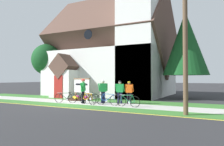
{
  "coord_description": "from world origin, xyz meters",
  "views": [
    {
      "loc": [
        9.82,
        -12.22,
        1.85
      ],
      "look_at": [
        2.02,
        2.54,
        2.24
      ],
      "focal_mm": 34.97,
      "sensor_mm": 36.0,
      "label": 1
    }
  ],
  "objects": [
    {
      "name": "cyclist_in_blue_jersey",
      "position": [
        1.75,
        1.64,
        1.01
      ],
      "size": [
        0.62,
        0.43,
        1.71
      ],
      "color": "#191E38",
      "rests_on": "ground"
    },
    {
      "name": "bicycle_white",
      "position": [
        -0.92,
        0.66,
        0.37
      ],
      "size": [
        1.7,
        0.57,
        0.81
      ],
      "color": "black",
      "rests_on": "ground"
    },
    {
      "name": "church_building",
      "position": [
        -1.21,
        9.13,
        4.8
      ],
      "size": [
        12.71,
        11.32,
        14.03
      ],
      "color": "white",
      "rests_on": "ground"
    },
    {
      "name": "curb_paint_stripe",
      "position": [
        -1.71,
        -1.51,
        0.0
      ],
      "size": [
        28.0,
        0.16,
        0.01
      ],
      "primitive_type": "cube",
      "color": "yellow",
      "rests_on": "ground"
    },
    {
      "name": "utility_pole",
      "position": [
        7.88,
        -0.83,
        4.93
      ],
      "size": [
        3.12,
        0.28,
        8.9
      ],
      "color": "brown",
      "rests_on": "ground"
    },
    {
      "name": "grass_verge",
      "position": [
        -1.71,
        -0.58,
        0.0
      ],
      "size": [
        32.0,
        1.57,
        0.01
      ],
      "primitive_type": "cube",
      "color": "#38722D",
      "rests_on": "ground"
    },
    {
      "name": "bicycle_silver",
      "position": [
        2.57,
        0.84,
        0.38
      ],
      "size": [
        1.81,
        0.08,
        0.84
      ],
      "color": "black",
      "rests_on": "ground"
    },
    {
      "name": "cyclist_in_orange_jersey",
      "position": [
        3.58,
        2.21,
        0.94
      ],
      "size": [
        0.65,
        0.29,
        1.62
      ],
      "color": "black",
      "rests_on": "ground"
    },
    {
      "name": "bicycle_blue",
      "position": [
        1.1,
        0.59,
        0.39
      ],
      "size": [
        1.72,
        0.59,
        0.84
      ],
      "color": "black",
      "rests_on": "ground"
    },
    {
      "name": "roadside_conifer",
      "position": [
        6.61,
        7.75,
        4.92
      ],
      "size": [
        3.94,
        3.94,
        7.76
      ],
      "color": "#3D2D1E",
      "rests_on": "ground"
    },
    {
      "name": "sidewalk_slab",
      "position": [
        -1.71,
        1.26,
        0.01
      ],
      "size": [
        32.0,
        2.12,
        0.01
      ],
      "primitive_type": "cube",
      "color": "#B7B5AD",
      "rests_on": "ground"
    },
    {
      "name": "church_sign",
      "position": [
        -1.3,
        3.22,
        1.18
      ],
      "size": [
        1.77,
        0.26,
        1.86
      ],
      "color": "#7F6047",
      "rests_on": "ground"
    },
    {
      "name": "cyclist_in_red_jersey",
      "position": [
        0.48,
        0.92,
        1.06
      ],
      "size": [
        0.34,
        0.83,
        1.77
      ],
      "color": "black",
      "rests_on": "ground"
    },
    {
      "name": "church_lawn",
      "position": [
        -1.71,
        3.57,
        0.0
      ],
      "size": [
        24.0,
        2.48,
        0.01
      ],
      "primitive_type": "cube",
      "color": "#38722D",
      "rests_on": "ground"
    },
    {
      "name": "flower_bed",
      "position": [
        -1.3,
        2.91,
        0.09
      ],
      "size": [
        2.22,
        2.22,
        0.34
      ],
      "color": "#382319",
      "rests_on": "ground"
    },
    {
      "name": "bicycle_green",
      "position": [
        0.59,
        1.58,
        0.36
      ],
      "size": [
        1.77,
        0.08,
        0.78
      ],
      "color": "black",
      "rests_on": "ground"
    },
    {
      "name": "yard_deciduous_tree",
      "position": [
        -8.02,
        5.94,
        3.92
      ],
      "size": [
        3.4,
        3.4,
        5.68
      ],
      "color": "#3D2D1E",
      "rests_on": "ground"
    },
    {
      "name": "ground",
      "position": [
        0.0,
        4.0,
        0.0
      ],
      "size": [
        140.0,
        140.0,
        0.0
      ],
      "primitive_type": "plane",
      "color": "#2B2B2D"
    },
    {
      "name": "cyclist_in_yellow_jersey",
      "position": [
        2.95,
        2.01,
        0.97
      ],
      "size": [
        0.65,
        0.32,
        1.66
      ],
      "color": "#191E38",
      "rests_on": "ground"
    },
    {
      "name": "bicycle_red",
      "position": [
        4.16,
        0.7,
        0.38
      ],
      "size": [
        1.76,
        0.31,
        0.83
      ],
      "color": "black",
      "rests_on": "ground"
    }
  ]
}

